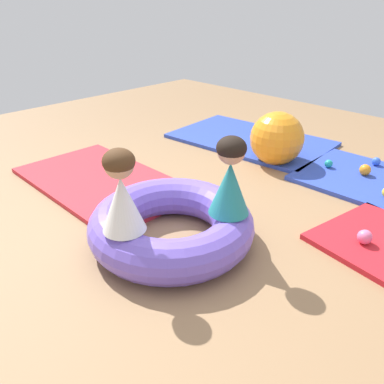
# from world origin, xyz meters

# --- Properties ---
(ground_plane) EXTENTS (8.00, 8.00, 0.00)m
(ground_plane) POSITION_xyz_m (0.00, 0.00, 0.00)
(ground_plane) COLOR #93704C
(gym_mat_far_right) EXTENTS (1.66, 0.99, 0.04)m
(gym_mat_far_right) POSITION_xyz_m (-1.02, 0.05, 0.02)
(gym_mat_far_right) COLOR red
(gym_mat_far_right) RESTS_ON ground
(gym_mat_near_right) EXTENTS (1.84, 1.23, 0.04)m
(gym_mat_near_right) POSITION_xyz_m (-0.76, 1.92, 0.02)
(gym_mat_near_right) COLOR #2D47B7
(gym_mat_near_right) RESTS_ON ground
(inflatable_cushion) EXTENTS (1.13, 1.13, 0.28)m
(inflatable_cushion) POSITION_xyz_m (0.13, -0.15, 0.14)
(inflatable_cushion) COLOR #7056D1
(inflatable_cushion) RESTS_ON ground
(child_in_white) EXTENTS (0.37, 0.37, 0.51)m
(child_in_white) POSITION_xyz_m (0.14, -0.53, 0.53)
(child_in_white) COLOR white
(child_in_white) RESTS_ON inflatable_cushion
(child_in_teal) EXTENTS (0.27, 0.27, 0.52)m
(child_in_teal) POSITION_xyz_m (0.45, 0.07, 0.53)
(child_in_teal) COLOR teal
(child_in_teal) RESTS_ON inflatable_cushion
(play_ball_teal) EXTENTS (0.08, 0.08, 0.08)m
(play_ball_teal) POSITION_xyz_m (0.31, 1.76, 0.08)
(play_ball_teal) COLOR teal
(play_ball_teal) RESTS_ON gym_mat_center_rear
(play_ball_orange) EXTENTS (0.10, 0.10, 0.10)m
(play_ball_orange) POSITION_xyz_m (0.63, 1.83, 0.09)
(play_ball_orange) COLOR orange
(play_ball_orange) RESTS_ON gym_mat_center_rear
(play_ball_pink) EXTENTS (0.10, 0.10, 0.10)m
(play_ball_pink) POSITION_xyz_m (1.11, 0.72, 0.09)
(play_ball_pink) COLOR pink
(play_ball_pink) RESTS_ON gym_mat_far_left
(play_ball_blue) EXTENTS (0.08, 0.08, 0.08)m
(play_ball_blue) POSITION_xyz_m (0.61, 2.13, 0.08)
(play_ball_blue) COLOR blue
(play_ball_blue) RESTS_ON gym_mat_center_rear
(exercise_ball_large) EXTENTS (0.53, 0.53, 0.53)m
(exercise_ball_large) POSITION_xyz_m (-0.17, 1.56, 0.27)
(exercise_ball_large) COLOR orange
(exercise_ball_large) RESTS_ON ground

